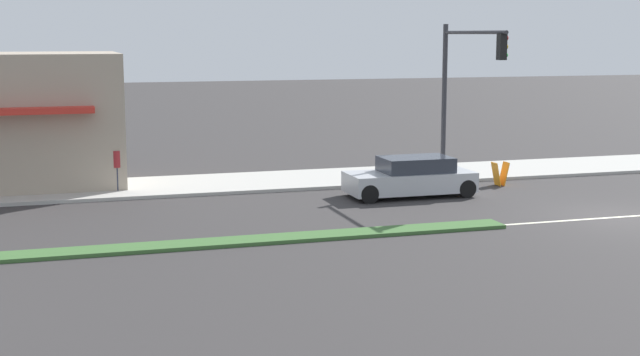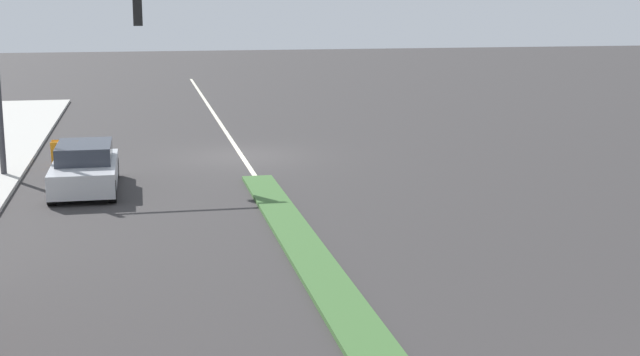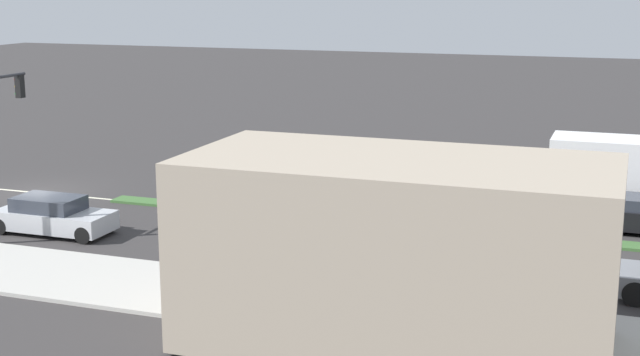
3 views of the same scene
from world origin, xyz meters
name	(u,v)px [view 2 (image 2 of 3)]	position (x,y,z in m)	size (l,w,h in m)	color
lane_marking_center	(242,156)	(0.00, 0.00, 0.00)	(0.16, 60.00, 0.01)	beige
traffic_signal_main	(45,48)	(6.12, 2.26, 3.90)	(4.59, 0.34, 5.60)	#333338
warning_aframe_sign	(59,154)	(6.05, 0.72, 0.43)	(0.45, 0.53, 0.84)	orange
sedan_silver	(85,168)	(5.00, 4.59, 0.63)	(1.79, 4.22, 1.32)	#B7BABF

